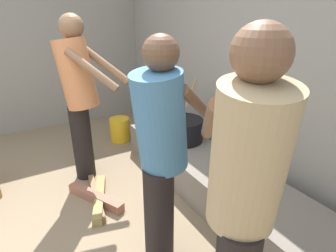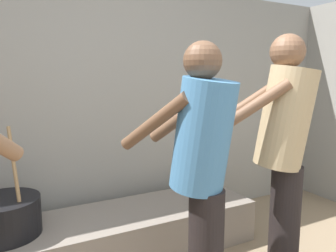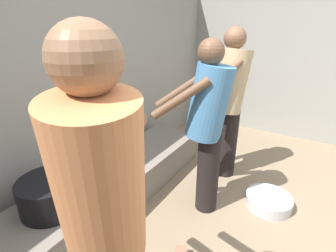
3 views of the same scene
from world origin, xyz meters
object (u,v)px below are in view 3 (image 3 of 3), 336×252
cooking_pot_main (51,193)px  cook_in_tan_shirt (230,97)px  metal_mixing_bowl (269,201)px  cook_in_orange_shirt (106,224)px  cook_in_blue_shirt (207,122)px

cooking_pot_main → cook_in_tan_shirt: bearing=-25.3°
metal_mixing_bowl → cooking_pot_main: bearing=134.5°
cook_in_orange_shirt → cook_in_blue_shirt: 1.33m
metal_mixing_bowl → cook_in_orange_shirt: bearing=167.3°
cooking_pot_main → cook_in_blue_shirt: size_ratio=0.45×
cook_in_orange_shirt → metal_mixing_bowl: bearing=-12.7°
cooking_pot_main → cook_in_blue_shirt: (0.98, -0.81, 0.42)m
cook_in_blue_shirt → cook_in_orange_shirt: bearing=-172.9°
cook_in_orange_shirt → cook_in_tan_shirt: (1.97, 0.20, -0.01)m
cooking_pot_main → metal_mixing_bowl: size_ratio=1.64×
cooking_pot_main → metal_mixing_bowl: cooking_pot_main is taller
cook_in_tan_shirt → metal_mixing_bowl: bearing=-118.1°
cooking_pot_main → cook_in_orange_shirt: size_ratio=0.43×
cooking_pot_main → cook_in_orange_shirt: (-0.34, -0.97, 0.48)m
cook_in_blue_shirt → cook_in_tan_shirt: size_ratio=0.95×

